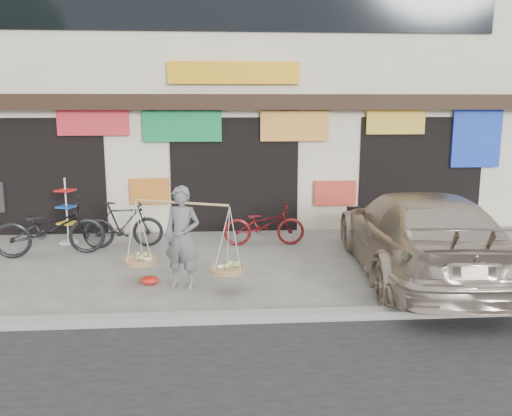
{
  "coord_description": "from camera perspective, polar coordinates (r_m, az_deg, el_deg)",
  "views": [
    {
      "loc": [
        -0.43,
        -9.21,
        3.04
      ],
      "look_at": [
        0.31,
        0.9,
        1.06
      ],
      "focal_mm": 38.0,
      "sensor_mm": 36.0,
      "label": 1
    }
  ],
  "objects": [
    {
      "name": "display_rack",
      "position": [
        12.51,
        -19.27,
        -0.91
      ],
      "size": [
        0.43,
        0.43,
        1.44
      ],
      "rotation": [
        0.0,
        0.0,
        -0.32
      ],
      "color": "silver",
      "rests_on": "ground"
    },
    {
      "name": "red_bag",
      "position": [
        9.46,
        -11.13,
        -7.46
      ],
      "size": [
        0.31,
        0.25,
        0.14
      ],
      "primitive_type": "ellipsoid",
      "color": "red",
      "rests_on": "ground"
    },
    {
      "name": "bike_0",
      "position": [
        11.62,
        -20.88,
        -2.01
      ],
      "size": [
        2.24,
        1.17,
        1.12
      ],
      "primitive_type": "imported",
      "rotation": [
        0.0,
        0.0,
        1.78
      ],
      "color": "black",
      "rests_on": "ground"
    },
    {
      "name": "bike_1",
      "position": [
        11.79,
        -13.81,
        -1.72
      ],
      "size": [
        1.7,
        0.64,
        1.0
      ],
      "primitive_type": "imported",
      "rotation": [
        0.0,
        0.0,
        1.68
      ],
      "color": "black",
      "rests_on": "ground"
    },
    {
      "name": "ground",
      "position": [
        9.7,
        -1.47,
        -7.2
      ],
      "size": [
        70.0,
        70.0,
        0.0
      ],
      "primitive_type": "plane",
      "color": "gray",
      "rests_on": "ground"
    },
    {
      "name": "kerb",
      "position": [
        7.81,
        -0.76,
        -11.37
      ],
      "size": [
        70.0,
        0.25,
        0.12
      ],
      "primitive_type": "cube",
      "color": "gray",
      "rests_on": "ground"
    },
    {
      "name": "shophouse_block",
      "position": [
        15.63,
        -2.7,
        12.55
      ],
      "size": [
        14.0,
        6.32,
        7.0
      ],
      "color": "beige",
      "rests_on": "ground"
    },
    {
      "name": "street_vendor",
      "position": [
        9.0,
        -7.77,
        -3.5
      ],
      "size": [
        2.02,
        1.15,
        1.71
      ],
      "rotation": [
        0.0,
        0.0,
        -0.38
      ],
      "color": "slate",
      "rests_on": "ground"
    },
    {
      "name": "bike_2",
      "position": [
        11.67,
        0.86,
        -1.74
      ],
      "size": [
        1.74,
        0.62,
        0.91
      ],
      "primitive_type": "imported",
      "rotation": [
        0.0,
        0.0,
        1.56
      ],
      "color": "maroon",
      "rests_on": "ground"
    },
    {
      "name": "suv",
      "position": [
        9.96,
        16.7,
        -2.65
      ],
      "size": [
        2.52,
        5.4,
        1.53
      ],
      "rotation": [
        0.0,
        0.0,
        3.07
      ],
      "color": "#B7A793",
      "rests_on": "ground"
    }
  ]
}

